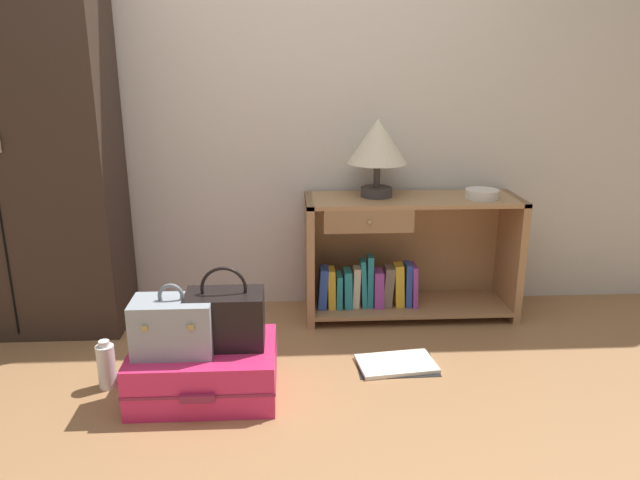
{
  "coord_description": "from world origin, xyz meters",
  "views": [
    {
      "loc": [
        0.08,
        -1.91,
        1.4
      ],
      "look_at": [
        0.23,
        0.88,
        0.55
      ],
      "focal_mm": 34.12,
      "sensor_mm": 36.0,
      "label": 1
    }
  ],
  "objects_px": {
    "train_case": "(173,326)",
    "bottle": "(106,365)",
    "open_book_on_floor": "(396,364)",
    "wardrobe": "(10,136)",
    "handbag": "(225,318)",
    "table_lamp": "(378,144)",
    "bookshelf": "(401,258)",
    "bowl": "(482,194)",
    "suitcase_large": "(205,370)"
  },
  "relations": [
    {
      "from": "wardrobe",
      "to": "bookshelf",
      "type": "relative_size",
      "value": 1.76
    },
    {
      "from": "open_book_on_floor",
      "to": "bowl",
      "type": "bearing_deg",
      "value": 46.59
    },
    {
      "from": "wardrobe",
      "to": "bookshelf",
      "type": "bearing_deg",
      "value": 1.28
    },
    {
      "from": "handbag",
      "to": "bottle",
      "type": "xyz_separation_m",
      "value": [
        -0.53,
        0.06,
        -0.24
      ]
    },
    {
      "from": "bookshelf",
      "to": "open_book_on_floor",
      "type": "height_order",
      "value": "bookshelf"
    },
    {
      "from": "handbag",
      "to": "wardrobe",
      "type": "bearing_deg",
      "value": 145.95
    },
    {
      "from": "bookshelf",
      "to": "bowl",
      "type": "height_order",
      "value": "bowl"
    },
    {
      "from": "bowl",
      "to": "open_book_on_floor",
      "type": "height_order",
      "value": "bowl"
    },
    {
      "from": "bookshelf",
      "to": "table_lamp",
      "type": "bearing_deg",
      "value": 171.18
    },
    {
      "from": "table_lamp",
      "to": "bottle",
      "type": "bearing_deg",
      "value": -149.47
    },
    {
      "from": "wardrobe",
      "to": "bottle",
      "type": "height_order",
      "value": "wardrobe"
    },
    {
      "from": "wardrobe",
      "to": "open_book_on_floor",
      "type": "relative_size",
      "value": 5.32
    },
    {
      "from": "train_case",
      "to": "bookshelf",
      "type": "bearing_deg",
      "value": 37.72
    },
    {
      "from": "wardrobe",
      "to": "bottle",
      "type": "bearing_deg",
      "value": -50.39
    },
    {
      "from": "bookshelf",
      "to": "train_case",
      "type": "bearing_deg",
      "value": -142.28
    },
    {
      "from": "handbag",
      "to": "bottle",
      "type": "relative_size",
      "value": 1.58
    },
    {
      "from": "train_case",
      "to": "handbag",
      "type": "distance_m",
      "value": 0.22
    },
    {
      "from": "bookshelf",
      "to": "handbag",
      "type": "height_order",
      "value": "bookshelf"
    },
    {
      "from": "bookshelf",
      "to": "handbag",
      "type": "distance_m",
      "value": 1.19
    },
    {
      "from": "wardrobe",
      "to": "table_lamp",
      "type": "xyz_separation_m",
      "value": [
        1.85,
        0.07,
        -0.06
      ]
    },
    {
      "from": "bookshelf",
      "to": "bowl",
      "type": "xyz_separation_m",
      "value": [
        0.41,
        -0.05,
        0.37
      ]
    },
    {
      "from": "bookshelf",
      "to": "table_lamp",
      "type": "relative_size",
      "value": 2.78
    },
    {
      "from": "open_book_on_floor",
      "to": "train_case",
      "type": "bearing_deg",
      "value": -166.59
    },
    {
      "from": "bookshelf",
      "to": "table_lamp",
      "type": "height_order",
      "value": "table_lamp"
    },
    {
      "from": "wardrobe",
      "to": "train_case",
      "type": "relative_size",
      "value": 6.23
    },
    {
      "from": "train_case",
      "to": "bowl",
      "type": "bearing_deg",
      "value": 27.8
    },
    {
      "from": "bookshelf",
      "to": "train_case",
      "type": "xyz_separation_m",
      "value": [
        -1.1,
        -0.85,
        0.01
      ]
    },
    {
      "from": "train_case",
      "to": "bottle",
      "type": "distance_m",
      "value": 0.42
    },
    {
      "from": "train_case",
      "to": "wardrobe",
      "type": "bearing_deg",
      "value": 138.02
    },
    {
      "from": "wardrobe",
      "to": "train_case",
      "type": "distance_m",
      "value": 1.38
    },
    {
      "from": "suitcase_large",
      "to": "bottle",
      "type": "relative_size",
      "value": 2.78
    },
    {
      "from": "bottle",
      "to": "suitcase_large",
      "type": "bearing_deg",
      "value": -10.4
    },
    {
      "from": "suitcase_large",
      "to": "open_book_on_floor",
      "type": "distance_m",
      "value": 0.9
    },
    {
      "from": "wardrobe",
      "to": "bottle",
      "type": "distance_m",
      "value": 1.28
    },
    {
      "from": "train_case",
      "to": "open_book_on_floor",
      "type": "relative_size",
      "value": 0.85
    },
    {
      "from": "suitcase_large",
      "to": "open_book_on_floor",
      "type": "xyz_separation_m",
      "value": [
        0.87,
        0.2,
        -0.1
      ]
    },
    {
      "from": "train_case",
      "to": "open_book_on_floor",
      "type": "distance_m",
      "value": 1.06
    },
    {
      "from": "handbag",
      "to": "bottle",
      "type": "height_order",
      "value": "handbag"
    },
    {
      "from": "bowl",
      "to": "train_case",
      "type": "xyz_separation_m",
      "value": [
        -1.51,
        -0.8,
        -0.36
      ]
    },
    {
      "from": "bowl",
      "to": "handbag",
      "type": "height_order",
      "value": "bowl"
    },
    {
      "from": "bookshelf",
      "to": "suitcase_large",
      "type": "relative_size",
      "value": 1.88
    },
    {
      "from": "train_case",
      "to": "open_book_on_floor",
      "type": "height_order",
      "value": "train_case"
    },
    {
      "from": "open_book_on_floor",
      "to": "handbag",
      "type": "bearing_deg",
      "value": -167.4
    },
    {
      "from": "wardrobe",
      "to": "handbag",
      "type": "distance_m",
      "value": 1.49
    },
    {
      "from": "wardrobe",
      "to": "handbag",
      "type": "relative_size",
      "value": 5.83
    },
    {
      "from": "bottle",
      "to": "open_book_on_floor",
      "type": "relative_size",
      "value": 0.58
    },
    {
      "from": "suitcase_large",
      "to": "bowl",
      "type": "bearing_deg",
      "value": 28.48
    },
    {
      "from": "table_lamp",
      "to": "train_case",
      "type": "bearing_deg",
      "value": -137.61
    },
    {
      "from": "bookshelf",
      "to": "train_case",
      "type": "relative_size",
      "value": 3.54
    },
    {
      "from": "bowl",
      "to": "bottle",
      "type": "height_order",
      "value": "bowl"
    }
  ]
}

